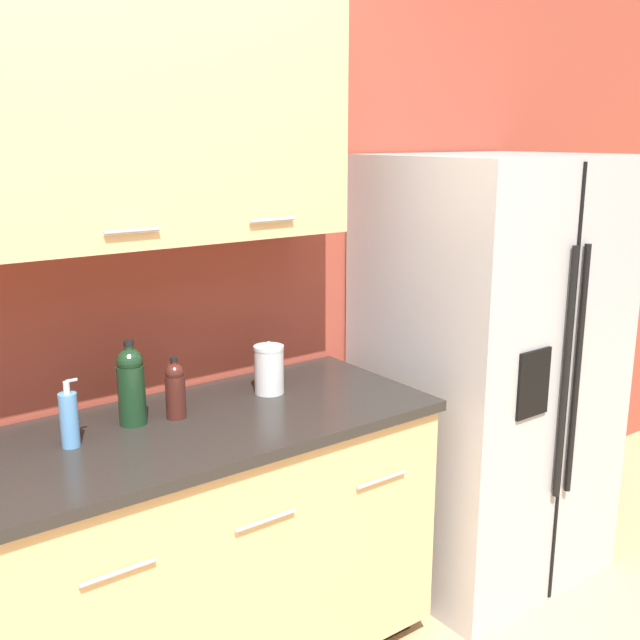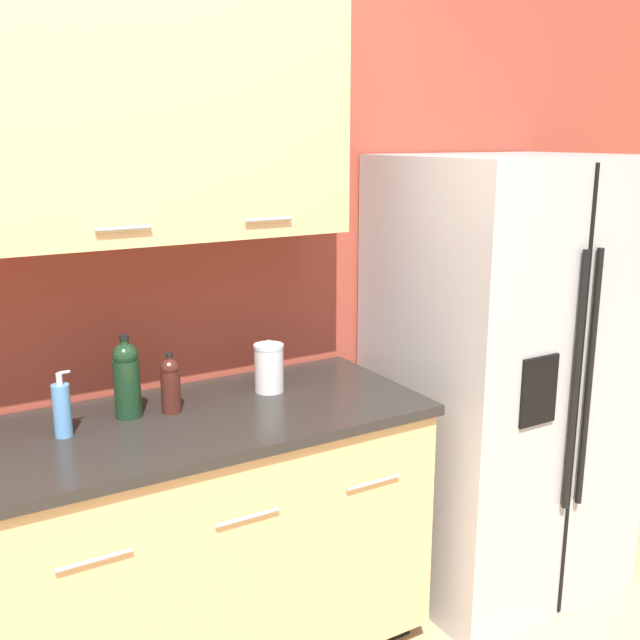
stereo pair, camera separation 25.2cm
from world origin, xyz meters
The scene contains 7 objects.
wall_back centered at (0.05, 1.32, 1.43)m, with size 10.00×0.39×2.60m.
counter_unit centered at (0.19, 1.02, 0.46)m, with size 1.85×0.64×0.91m.
refrigerator centered at (1.64, 0.96, 0.85)m, with size 0.88×0.77×1.70m.
wine_bottle centered at (0.20, 1.11, 1.04)m, with size 0.08×0.08×0.26m.
soap_dispenser centered at (-0.01, 1.06, 1.00)m, with size 0.06×0.05×0.20m.
oil_bottle centered at (0.33, 1.08, 1.01)m, with size 0.06×0.06×0.20m.
steel_canister centered at (0.69, 1.10, 1.00)m, with size 0.10×0.10×0.18m.
Camera 2 is at (-0.40, -1.09, 1.77)m, focal length 42.00 mm.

